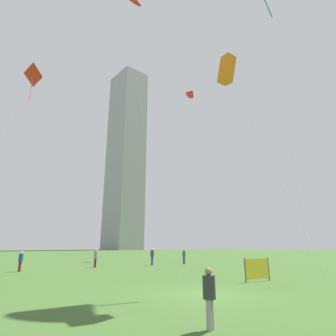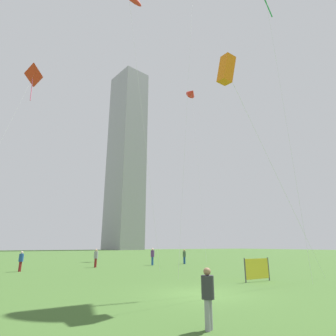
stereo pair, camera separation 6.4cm
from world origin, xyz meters
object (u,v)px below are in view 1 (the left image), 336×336
object	(u,v)px
person_standing_2	(184,256)
kite_flying_5	(191,93)
person_standing_6	(152,255)
person_standing_1	(96,257)
kite_flying_3	(227,70)
person_standing_0	(21,260)
event_banner	(257,269)
distant_highrise_0	(126,156)
kite_flying_0	(33,77)
person_standing_3	(209,293)

from	to	relation	value
person_standing_2	kite_flying_5	size ratio (longest dim) A/B	0.05
person_standing_6	kite_flying_5	distance (m)	36.20
person_standing_1	kite_flying_3	bearing A→B (deg)	-136.43
person_standing_0	event_banner	bearing A→B (deg)	-111.74
distant_highrise_0	event_banner	xyz separation A→B (m)	(-40.58, -126.06, -50.04)
person_standing_0	person_standing_2	distance (m)	18.02
person_standing_0	kite_flying_0	distance (m)	23.09
kite_flying_5	person_standing_0	bearing A→B (deg)	-155.86
kite_flying_5	person_standing_3	bearing A→B (deg)	-125.72
person_standing_6	person_standing_2	bearing A→B (deg)	-41.71
kite_flying_0	distant_highrise_0	xyz separation A→B (m)	(54.08, 103.89, 27.85)
person_standing_0	person_standing_6	world-z (taller)	person_standing_6
person_standing_2	person_standing_6	distance (m)	4.42
person_standing_6	distant_highrise_0	size ratio (longest dim) A/B	0.02
person_standing_1	person_standing_3	size ratio (longest dim) A/B	1.15
person_standing_6	kite_flying_5	world-z (taller)	kite_flying_5
person_standing_3	kite_flying_5	world-z (taller)	kite_flying_5
person_standing_1	distant_highrise_0	distance (m)	128.87
person_standing_0	event_banner	distance (m)	19.61
person_standing_1	person_standing_6	bearing A→B (deg)	-49.49
person_standing_2	person_standing_6	world-z (taller)	person_standing_6
person_standing_6	kite_flying_0	xyz separation A→B (m)	(-14.58, 5.75, 21.86)
person_standing_0	kite_flying_5	size ratio (longest dim) A/B	0.05
person_standing_1	kite_flying_0	bearing A→B (deg)	95.39
person_standing_6	kite_flying_3	world-z (taller)	kite_flying_3
person_standing_6	event_banner	distance (m)	16.46
person_standing_6	kite_flying_0	world-z (taller)	kite_flying_0
person_standing_6	event_banner	size ratio (longest dim) A/B	0.86
kite_flying_5	person_standing_2	bearing A→B (deg)	-131.59
person_standing_2	event_banner	distance (m)	17.34
person_standing_2	kite_flying_0	size ratio (longest dim) A/B	0.07
person_standing_3	kite_flying_5	bearing A→B (deg)	-152.51
person_standing_0	person_standing_1	world-z (taller)	person_standing_1
person_standing_2	kite_flying_0	xyz separation A→B (m)	(-19.00, 5.72, 21.96)
kite_flying_0	event_banner	bearing A→B (deg)	-58.66
person_standing_0	kite_flying_3	xyz separation A→B (m)	(7.90, -18.28, 10.75)
person_standing_0	kite_flying_3	world-z (taller)	kite_flying_3
kite_flying_3	distant_highrise_0	size ratio (longest dim) A/B	0.12
kite_flying_5	distant_highrise_0	bearing A→B (deg)	75.66
kite_flying_3	person_standing_2	bearing A→B (deg)	62.80
person_standing_2	person_standing_6	bearing A→B (deg)	-91.96
kite_flying_0	kite_flying_5	xyz separation A→B (m)	(28.92, 5.46, 9.43)
person_standing_1	person_standing_2	world-z (taller)	person_standing_1
person_standing_6	person_standing_0	bearing A→B (deg)	143.49
person_standing_1	kite_flying_3	xyz separation A→B (m)	(0.93, -19.61, 10.68)
kite_flying_3	person_standing_3	bearing A→B (deg)	-143.46
person_standing_0	person_standing_1	xyz separation A→B (m)	(6.97, 1.34, 0.07)
person_standing_2	person_standing_1	bearing A→B (deg)	-92.34
person_standing_0	kite_flying_3	size ratio (longest dim) A/B	0.13
event_banner	person_standing_1	bearing A→B (deg)	108.47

